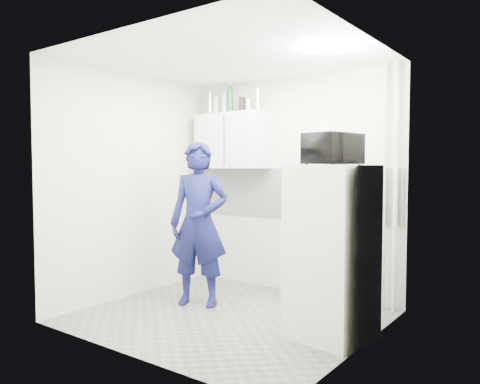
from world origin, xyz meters
The scene contains 24 objects.
floor centered at (0.00, 0.00, 0.00)m, with size 2.80×2.80×0.00m, color slate.
ceiling centered at (0.00, 0.00, 2.60)m, with size 2.80×2.80×0.00m, color white.
wall_back centered at (0.00, 1.25, 1.30)m, with size 2.80×2.80×0.00m, color beige.
wall_left centered at (-1.40, 0.00, 1.30)m, with size 2.60×2.60×0.00m, color beige.
wall_right centered at (1.40, 0.00, 1.30)m, with size 2.60×2.60×0.00m, color beige.
person centered at (-0.51, 0.14, 0.90)m, with size 0.65×0.43×1.79m, color #111442.
stove centered at (0.40, 1.00, 0.39)m, with size 0.49×0.49×0.78m, color silver.
fridge centered at (1.10, 0.08, 0.77)m, with size 0.63×0.63×1.53m, color white.
stove_top centered at (0.40, 1.00, 0.80)m, with size 0.47×0.47×0.03m, color black.
saucepan centered at (0.46, 0.95, 0.86)m, with size 0.16×0.16×0.09m, color silver.
microwave centered at (1.10, 0.08, 1.67)m, with size 0.34×0.50×0.28m, color black.
bottle_a centered at (-1.13, 1.07, 2.35)m, with size 0.07×0.07×0.30m, color silver.
bottle_b centered at (-1.02, 1.07, 2.32)m, with size 0.06×0.06×0.24m, color #B2B7BC.
bottle_c centered at (-0.88, 1.07, 2.33)m, with size 0.06×0.06×0.25m, color #B2B7BC.
bottle_d centered at (-0.79, 1.07, 2.37)m, with size 0.08×0.08×0.33m, color #144C1E.
canister_a centered at (-0.60, 1.07, 2.29)m, with size 0.08×0.08×0.19m, color black.
canister_b centered at (-0.51, 1.07, 2.27)m, with size 0.08×0.08×0.15m, color silver.
bottle_e centered at (-0.37, 1.07, 2.33)m, with size 0.07×0.07×0.26m, color silver.
upper_cabinet centered at (-0.75, 1.07, 1.85)m, with size 1.00×0.35×0.70m, color white.
range_hood centered at (0.45, 1.00, 1.57)m, with size 0.60×0.50×0.14m, color silver.
backsplash centered at (0.00, 1.24, 1.20)m, with size 2.74×0.03×0.60m, color white.
pipe_a centered at (1.30, 1.17, 1.30)m, with size 0.05×0.05×2.60m, color silver.
pipe_b centered at (1.18, 1.17, 1.30)m, with size 0.04×0.04×2.60m, color silver.
ceiling_spot_fixture centered at (1.00, 0.20, 2.57)m, with size 0.10×0.10×0.02m, color white.
Camera 1 is at (2.86, -3.69, 1.51)m, focal length 35.00 mm.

